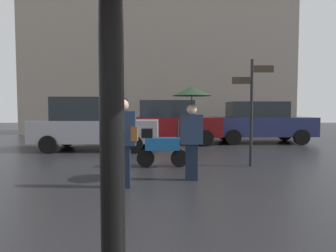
% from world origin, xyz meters
% --- Properties ---
extents(pedestrian_with_umbrella, '(0.84, 0.84, 1.99)m').
position_xyz_m(pedestrian_with_umbrella, '(1.05, 4.07, 1.47)').
color(pedestrian_with_umbrella, black).
rests_on(pedestrian_with_umbrella, ground).
extents(pedestrian_with_bag, '(0.52, 0.24, 1.70)m').
position_xyz_m(pedestrian_with_bag, '(-0.30, 3.49, 0.96)').
color(pedestrian_with_bag, black).
rests_on(pedestrian_with_bag, ground).
extents(parked_scooter, '(1.35, 0.32, 1.23)m').
position_xyz_m(parked_scooter, '(0.37, 5.47, 0.55)').
color(parked_scooter, black).
rests_on(parked_scooter, ground).
extents(parked_car_left, '(4.51, 2.07, 1.94)m').
position_xyz_m(parked_car_left, '(-2.14, 8.76, 0.97)').
color(parked_car_left, gray).
rests_on(parked_car_left, ground).
extents(parked_car_right, '(4.10, 1.92, 1.88)m').
position_xyz_m(parked_car_right, '(0.70, 10.57, 0.96)').
color(parked_car_right, '#590C0F').
rests_on(parked_car_right, ground).
extents(parked_car_distant, '(4.43, 1.94, 1.84)m').
position_xyz_m(parked_car_distant, '(4.70, 10.95, 0.94)').
color(parked_car_distant, '#1E234C').
rests_on(parked_car_distant, ground).
extents(street_signpost, '(1.08, 0.08, 2.81)m').
position_xyz_m(street_signpost, '(2.76, 5.57, 1.71)').
color(street_signpost, black).
rests_on(street_signpost, ground).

